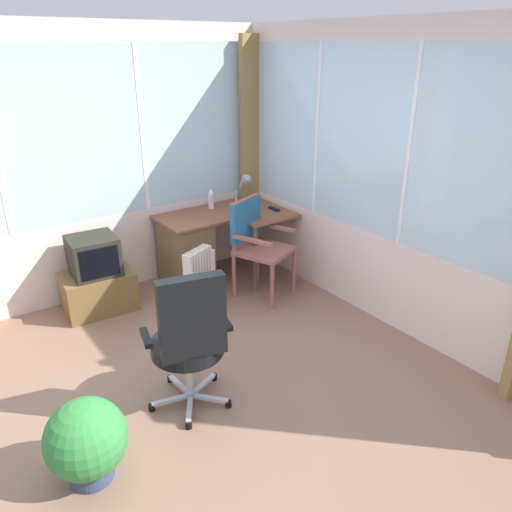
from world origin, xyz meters
name	(u,v)px	position (x,y,z in m)	size (l,w,h in m)	color
ground	(201,413)	(0.00, 0.00, -0.03)	(4.93, 5.26, 0.06)	#86634E
north_window_panel	(77,171)	(0.00, 2.16, 1.27)	(3.93, 0.07, 2.55)	beige
east_window_panel	(407,188)	(1.99, 0.00, 1.27)	(0.07, 4.26, 2.55)	beige
curtain_corner	(250,154)	(1.86, 2.03, 1.23)	(0.22, 0.07, 2.45)	olive
desk	(191,248)	(0.94, 1.80, 0.39)	(1.30, 0.89, 0.72)	brown
desk_lamp	(244,186)	(1.64, 1.82, 0.94)	(0.24, 0.20, 0.35)	#B2B7BC
tv_remote	(274,209)	(1.81, 1.51, 0.73)	(0.04, 0.15, 0.02)	black
spray_bottle	(211,199)	(1.30, 1.96, 0.83)	(0.06, 0.06, 0.22)	silver
wooden_armchair	(254,235)	(1.36, 1.26, 0.62)	(0.62, 0.63, 0.98)	#9B5A4D
office_chair	(190,336)	(-0.03, 0.05, 0.59)	(0.63, 0.58, 1.06)	#B7B7BF
tv_on_stand	(97,279)	(-0.06, 1.80, 0.33)	(0.67, 0.48, 0.74)	brown
space_heater	(200,280)	(0.72, 1.23, 0.32)	(0.41, 0.30, 0.63)	silver
potted_plant	(86,441)	(-0.81, -0.13, 0.27)	(0.47, 0.47, 0.53)	#32405B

